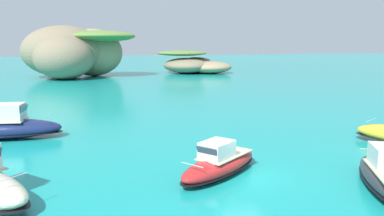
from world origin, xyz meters
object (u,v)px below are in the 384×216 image
at_px(islet_large, 74,52).
at_px(islet_small, 194,64).
at_px(motorboat_navy, 2,127).
at_px(motorboat_red, 220,163).

relative_size(islet_large, islet_small, 1.25).
bearing_deg(motorboat_navy, islet_large, 82.69).
bearing_deg(islet_large, motorboat_navy, -97.31).
bearing_deg(islet_large, islet_small, 6.17).
height_order(islet_large, islet_small, islet_large).
bearing_deg(motorboat_red, islet_small, 72.02).
bearing_deg(islet_small, islet_large, -173.83).
xyz_separation_m(islet_large, motorboat_red, (5.39, -63.53, -4.54)).
relative_size(islet_large, motorboat_navy, 2.55).
xyz_separation_m(motorboat_red, motorboat_navy, (-11.98, 12.15, 0.23)).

